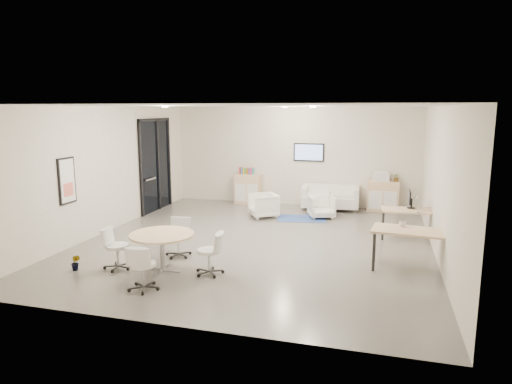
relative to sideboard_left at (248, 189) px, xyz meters
The scene contains 21 objects.
room_shell 4.64m from the sideboard_left, 70.70° to the right, with size 9.60×10.60×4.80m.
glass_door 3.18m from the sideboard_left, 144.79° to the right, with size 0.09×1.90×2.85m.
artwork 6.44m from the sideboard_left, 113.02° to the right, with size 0.05×0.54×1.04m.
wall_tv 2.36m from the sideboard_left, ahead, with size 0.98×0.06×0.58m.
ceiling_spots 4.53m from the sideboard_left, 69.33° to the right, with size 3.14×4.14×0.03m.
sideboard_left is the anchor object (origin of this frame).
sideboard_right 4.36m from the sideboard_left, ahead, with size 0.95×0.46×0.95m.
books 0.60m from the sideboard_left, behind, with size 0.50×0.14×0.22m.
printer 4.32m from the sideboard_left, ahead, with size 0.49×0.43×0.31m.
loveseat 2.77m from the sideboard_left, ahead, with size 1.80×0.98×0.66m.
blue_rug 2.75m from the sideboard_left, 38.26° to the right, with size 1.38×0.92×0.01m, color navy.
armchair_left 2.04m from the sideboard_left, 60.67° to the right, with size 0.75×0.70×0.77m, color silver.
armchair_right 3.00m from the sideboard_left, 28.07° to the right, with size 0.70×0.65×0.72m, color silver.
desk_rear 5.86m from the sideboard_left, 30.83° to the right, with size 1.45×0.81×0.73m.
desk_front 7.20m from the sideboard_left, 46.82° to the right, with size 1.59×0.91×0.79m.
monitor 5.77m from the sideboard_left, 29.75° to the right, with size 0.20×0.50×0.44m.
round_table 6.70m from the sideboard_left, 87.84° to the right, with size 1.25×1.25×0.76m.
meeting_chairs 6.70m from the sideboard_left, 87.84° to the right, with size 2.50×2.50×0.82m.
plant_cabinet 4.77m from the sideboard_left, ahead, with size 0.24×0.27×0.21m, color #3F7F3F.
plant_floor 7.28m from the sideboard_left, 101.19° to the right, with size 0.18×0.32×0.14m, color #3F7F3F.
cup 6.92m from the sideboard_left, 46.57° to the right, with size 0.14×0.11×0.14m, color white.
Camera 1 is at (2.81, -10.16, 3.13)m, focal length 32.00 mm.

